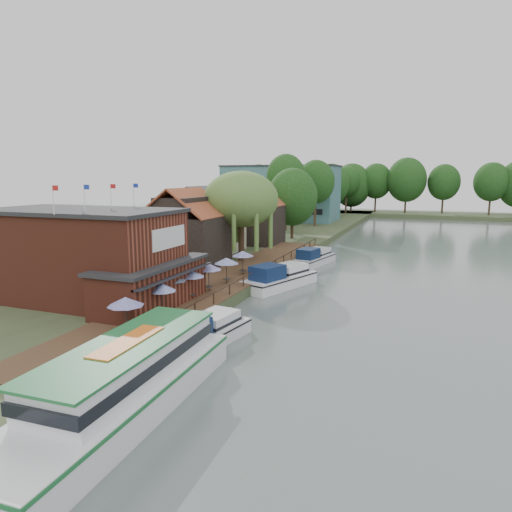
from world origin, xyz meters
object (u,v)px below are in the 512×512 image
(umbrella_1, at_px, (163,300))
(tour_boat, at_px, (119,381))
(hotel_block, at_px, (281,193))
(cottage_b, at_px, (203,219))
(umbrella_0, at_px, (126,316))
(umbrella_3, at_px, (191,285))
(pub, at_px, (102,256))
(swan, at_px, (89,406))
(cottage_c, at_px, (256,215))
(umbrella_6, at_px, (243,263))
(cruiser_2, at_px, (314,256))
(cruiser_0, at_px, (204,329))
(willow, at_px, (241,216))
(umbrella_4, at_px, (209,277))
(umbrella_5, at_px, (227,270))
(umbrella_2, at_px, (172,289))
(cottage_a, at_px, (186,228))
(cruiser_1, at_px, (280,275))

(umbrella_1, height_order, tour_boat, umbrella_1)
(hotel_block, bearing_deg, cottage_b, -85.03)
(umbrella_0, relative_size, umbrella_3, 1.00)
(pub, xyz_separation_m, swan, (9.50, -12.86, -4.43))
(umbrella_3, height_order, swan, umbrella_3)
(umbrella_1, bearing_deg, cottage_c, 100.66)
(umbrella_6, distance_m, swan, 25.90)
(cruiser_2, bearing_deg, cruiser_0, -78.75)
(willow, bearing_deg, umbrella_4, -78.20)
(tour_boat, relative_size, swan, 34.75)
(cruiser_0, bearing_deg, willow, 115.98)
(umbrella_6, bearing_deg, umbrella_5, -88.38)
(pub, relative_size, willow, 1.92)
(umbrella_0, relative_size, umbrella_5, 1.00)
(pub, distance_m, cruiser_2, 28.41)
(umbrella_0, bearing_deg, tour_boat, -55.76)
(pub, height_order, umbrella_3, pub)
(umbrella_2, height_order, umbrella_6, same)
(umbrella_0, distance_m, umbrella_2, 6.92)
(cottage_c, xyz_separation_m, umbrella_1, (6.81, -36.17, -2.96))
(cottage_c, relative_size, umbrella_0, 3.58)
(cottage_c, bearing_deg, umbrella_0, -80.53)
(umbrella_1, xyz_separation_m, cruiser_2, (3.95, 28.22, -1.19))
(umbrella_0, distance_m, umbrella_3, 8.68)
(umbrella_0, xyz_separation_m, cruiser_2, (4.07, 32.15, -1.19))
(cottage_c, relative_size, umbrella_4, 3.58)
(cruiser_0, bearing_deg, cruiser_2, 98.90)
(cruiser_0, bearing_deg, umbrella_0, -139.32)
(cottage_b, xyz_separation_m, tour_boat, (15.19, -37.72, -3.58))
(umbrella_2, bearing_deg, tour_boat, -68.30)
(cruiser_2, bearing_deg, hotel_block, 123.98)
(hotel_block, distance_m, umbrella_5, 64.26)
(umbrella_0, height_order, umbrella_1, same)
(cottage_a, distance_m, cruiser_1, 12.27)
(umbrella_3, xyz_separation_m, tour_boat, (4.76, -15.30, -0.62))
(hotel_block, xyz_separation_m, cruiser_1, (18.45, -57.84, -5.91))
(umbrella_4, xyz_separation_m, cruiser_1, (3.92, 7.63, -1.05))
(cruiser_0, distance_m, cruiser_2, 29.65)
(umbrella_2, distance_m, umbrella_4, 4.82)
(cottage_b, height_order, cruiser_0, cottage_b)
(cruiser_1, bearing_deg, umbrella_5, -109.40)
(umbrella_5, xyz_separation_m, cruiser_1, (3.67, 4.51, -1.05))
(swan, bearing_deg, cruiser_0, 82.48)
(umbrella_0, height_order, swan, umbrella_0)
(tour_boat, bearing_deg, umbrella_5, 99.86)
(umbrella_2, relative_size, umbrella_5, 1.00)
(pub, distance_m, cruiser_1, 17.15)
(cottage_b, bearing_deg, umbrella_3, -65.05)
(umbrella_6, bearing_deg, pub, -117.48)
(hotel_block, relative_size, umbrella_0, 10.69)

